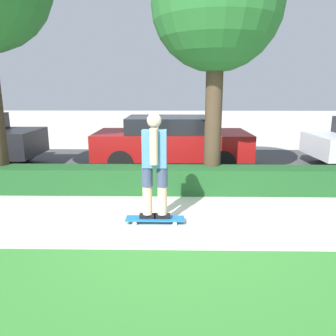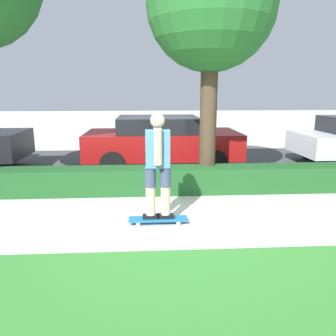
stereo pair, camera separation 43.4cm
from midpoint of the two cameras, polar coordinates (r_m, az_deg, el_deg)
ground_plane at (r=5.43m, az=-0.53°, el=-9.33°), size 60.00×60.00×0.00m
street_asphalt at (r=9.44m, az=-1.82°, el=0.57°), size 18.55×5.00×0.01m
hedge_row at (r=6.85m, az=-1.21°, el=-2.08°), size 18.55×0.60×0.54m
skateboard at (r=5.34m, az=-4.08°, el=-8.92°), size 0.94×0.24×0.09m
skater_person at (r=5.07m, az=-4.25°, el=0.65°), size 0.50×0.43×1.68m
tree_mid at (r=7.10m, az=5.62°, el=26.10°), size 2.55×2.55×4.99m
parked_car_middle at (r=9.00m, az=-2.51°, el=4.78°), size 4.14×1.99×1.40m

